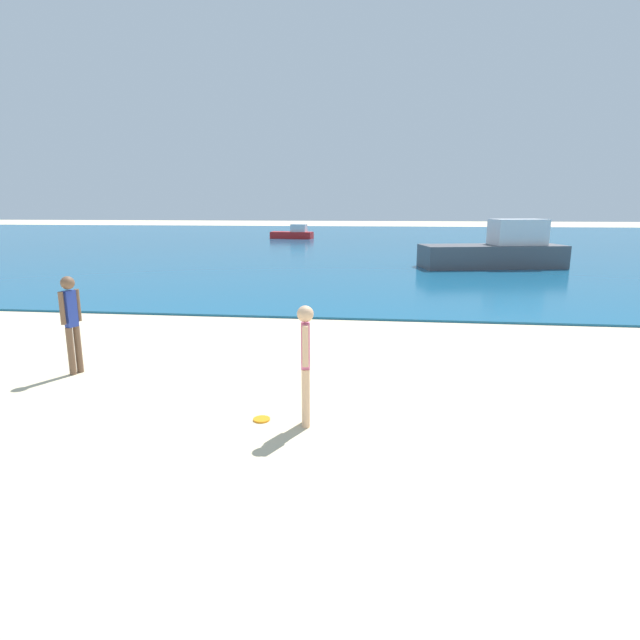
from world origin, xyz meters
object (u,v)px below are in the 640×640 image
at_px(person_standing, 306,358).
at_px(boat_far, 293,234).
at_px(frisbee, 262,419).
at_px(person_distant, 71,319).
at_px(boat_near, 497,251).

height_order(person_standing, boat_far, person_standing).
distance_m(frisbee, boat_far, 38.73).
distance_m(person_standing, person_distant, 4.62).
bearing_deg(person_standing, boat_near, -26.49).
xyz_separation_m(boat_near, boat_far, (-13.00, 19.91, -0.33)).
relative_size(frisbee, person_distant, 0.13).
relative_size(boat_near, boat_far, 1.80).
height_order(frisbee, boat_far, boat_far).
bearing_deg(person_distant, boat_far, 23.41).
bearing_deg(frisbee, boat_near, 69.50).
bearing_deg(person_distant, frisbee, -93.91).
height_order(frisbee, person_distant, person_distant).
relative_size(person_distant, boat_far, 0.45).
height_order(frisbee, boat_near, boat_near).
height_order(person_standing, boat_near, boat_near).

